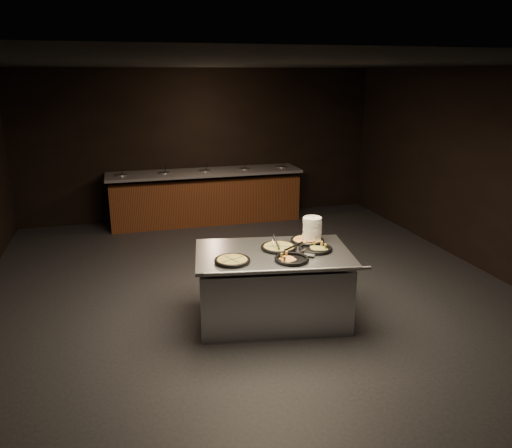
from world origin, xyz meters
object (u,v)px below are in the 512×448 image
Objects in this scene: pan_veggie_whole at (232,260)px; pan_cheese_whole at (279,247)px; plate_stack at (312,229)px; serving_counter at (273,287)px.

pan_cheese_whole is at bearing 23.67° from pan_veggie_whole.
plate_stack is 0.68× the size of pan_cheese_whole.
pan_veggie_whole reaches higher than serving_counter.
pan_cheese_whole is (0.10, 0.09, 0.46)m from serving_counter.
serving_counter is 4.52× the size of pan_cheese_whole.
pan_veggie_whole is 0.68m from pan_cheese_whole.
pan_veggie_whole and pan_cheese_whole have the same top height.
plate_stack is at bearing 34.64° from serving_counter.
pan_veggie_whole is (-0.52, -0.18, 0.46)m from serving_counter.
plate_stack reaches higher than pan_veggie_whole.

